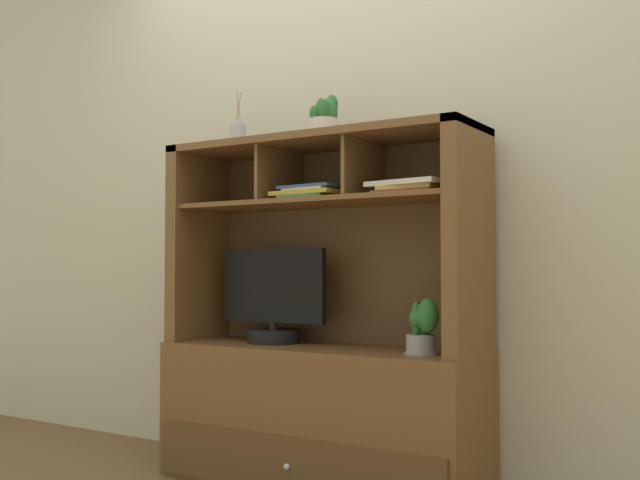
{
  "coord_description": "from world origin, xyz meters",
  "views": [
    {
      "loc": [
        1.62,
        -2.59,
        0.87
      ],
      "look_at": [
        0.0,
        0.0,
        0.99
      ],
      "focal_mm": 42.27,
      "sensor_mm": 36.0,
      "label": 1
    }
  ],
  "objects": [
    {
      "name": "potted_succulent",
      "position": [
        0.01,
        0.03,
        1.48
      ],
      "size": [
        0.14,
        0.14,
        0.19
      ],
      "color": "beige",
      "rests_on": "media_console"
    },
    {
      "name": "media_console",
      "position": [
        0.0,
        0.01,
        0.45
      ],
      "size": [
        1.34,
        0.47,
        1.41
      ],
      "color": "brown",
      "rests_on": "ground"
    },
    {
      "name": "back_wall",
      "position": [
        0.0,
        0.25,
        1.4
      ],
      "size": [
        6.0,
        0.02,
        2.8
      ],
      "primitive_type": "cube",
      "color": "beige",
      "rests_on": "ground"
    },
    {
      "name": "tv_monitor",
      "position": [
        -0.24,
        0.01,
        0.73
      ],
      "size": [
        0.5,
        0.22,
        0.4
      ],
      "color": "black",
      "rests_on": "media_console"
    },
    {
      "name": "potted_orchid",
      "position": [
        0.47,
        -0.05,
        0.66
      ],
      "size": [
        0.14,
        0.12,
        0.21
      ],
      "color": "gray",
      "rests_on": "media_console"
    },
    {
      "name": "magazine_stack_left",
      "position": [
        -0.01,
        -0.02,
        1.18
      ],
      "size": [
        0.29,
        0.27,
        0.06
      ],
      "color": "#3B7859",
      "rests_on": "media_console"
    },
    {
      "name": "magazine_stack_centre",
      "position": [
        0.43,
        -0.03,
        1.18
      ],
      "size": [
        0.32,
        0.27,
        0.04
      ],
      "color": "#A23132",
      "rests_on": "media_console"
    },
    {
      "name": "diffuser_bottle",
      "position": [
        -0.43,
        0.01,
        1.46
      ],
      "size": [
        0.07,
        0.07,
        0.25
      ],
      "color": "#ACADB7",
      "rests_on": "media_console"
    }
  ]
}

